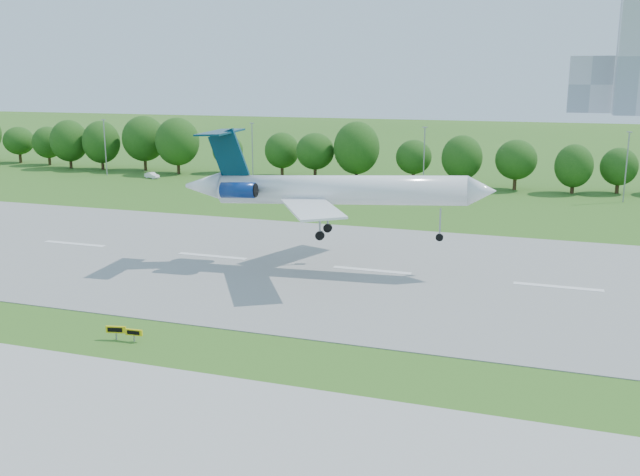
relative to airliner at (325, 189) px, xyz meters
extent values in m
plane|color=#2B5B18|center=(-14.47, -24.82, -9.14)|extent=(600.00, 600.00, 0.00)
cube|color=gray|center=(-14.47, 0.18, -9.10)|extent=(400.00, 45.00, 0.08)
cylinder|color=#382314|center=(-74.47, 67.18, -7.34)|extent=(0.70, 0.70, 3.60)
sphere|color=#133E0F|center=(-74.47, 67.18, -2.94)|extent=(8.40, 8.40, 8.40)
cylinder|color=#382314|center=(-34.47, 67.18, -7.34)|extent=(0.70, 0.70, 3.60)
sphere|color=#133E0F|center=(-34.47, 67.18, -2.94)|extent=(8.40, 8.40, 8.40)
cylinder|color=#382314|center=(5.53, 67.18, -7.34)|extent=(0.70, 0.70, 3.60)
sphere|color=#133E0F|center=(5.53, 67.18, -2.94)|extent=(8.40, 8.40, 8.40)
cylinder|color=gray|center=(-69.47, 57.18, -3.14)|extent=(0.24, 0.24, 12.00)
cube|color=gray|center=(-69.47, 57.18, 2.96)|extent=(0.90, 0.25, 0.18)
cylinder|color=gray|center=(-34.47, 57.18, -3.14)|extent=(0.24, 0.24, 12.00)
cube|color=gray|center=(-34.47, 57.18, 2.96)|extent=(0.90, 0.25, 0.18)
cylinder|color=gray|center=(0.53, 57.18, -3.14)|extent=(0.24, 0.24, 12.00)
cube|color=gray|center=(0.53, 57.18, 2.96)|extent=(0.90, 0.25, 0.18)
cylinder|color=gray|center=(35.53, 57.18, -3.14)|extent=(0.24, 0.24, 12.00)
cube|color=gray|center=(35.53, 57.18, 2.96)|extent=(0.90, 0.25, 0.18)
cube|color=#B2B2B7|center=(60.53, 355.18, 21.86)|extent=(22.00, 22.00, 62.00)
cube|color=#B2B2B7|center=(37.53, 380.18, 6.86)|extent=(24.00, 24.00, 32.00)
cylinder|color=white|center=(1.75, 0.18, -0.09)|extent=(28.16, 6.12, 4.06)
cone|color=white|center=(17.10, 1.77, 0.36)|extent=(3.39, 3.55, 3.34)
cone|color=white|center=(-14.34, -1.49, -0.18)|extent=(4.87, 3.71, 3.38)
cube|color=white|center=(0.76, -6.46, -1.06)|extent=(10.20, 12.76, 0.37)
cube|color=white|center=(-0.58, 6.48, -1.06)|extent=(8.35, 12.94, 0.37)
cube|color=#052D3F|center=(-11.20, -1.16, 3.40)|extent=(4.88, 0.96, 6.32)
cube|color=#052D3F|center=(-12.12, -1.26, 6.07)|extent=(3.88, 9.09, 0.29)
cylinder|color=navy|center=(-9.10, -3.37, -0.13)|extent=(4.12, 2.16, 1.88)
cylinder|color=navy|center=(-9.60, 1.44, -0.13)|extent=(4.12, 2.16, 1.88)
cylinder|color=gray|center=(12.85, 1.33, -3.34)|extent=(0.19, 0.19, 3.25)
cylinder|color=black|center=(12.85, 1.33, -4.97)|extent=(0.86, 0.36, 0.84)
cylinder|color=gray|center=(0.11, -2.04, -3.34)|extent=(0.22, 0.22, 3.25)
cylinder|color=black|center=(0.11, -2.04, -4.97)|extent=(1.06, 0.52, 1.02)
cylinder|color=gray|center=(-0.31, 2.02, -3.34)|extent=(0.22, 0.22, 3.25)
cylinder|color=black|center=(-0.31, 2.02, -4.97)|extent=(1.06, 0.52, 1.02)
cube|color=gray|center=(-7.58, -27.26, -8.81)|extent=(0.10, 0.10, 0.66)
cube|color=#DAC20B|center=(-7.58, -27.26, -8.34)|extent=(1.52, 0.27, 0.52)
cube|color=black|center=(-7.57, -27.37, -8.34)|extent=(1.13, 0.10, 0.33)
cube|color=gray|center=(-9.22, -27.41, -8.76)|extent=(0.13, 0.13, 0.75)
cube|color=#DAC20B|center=(-9.22, -27.41, -8.23)|extent=(1.71, 0.56, 0.59)
cube|color=black|center=(-9.19, -27.52, -8.23)|extent=(1.25, 0.30, 0.37)
imported|color=white|center=(-57.67, 56.44, -8.52)|extent=(3.99, 2.58, 1.24)
imported|color=silver|center=(-36.29, 57.32, -8.54)|extent=(3.73, 2.20, 1.19)
camera|label=1|loc=(24.94, -75.01, 12.48)|focal=40.00mm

